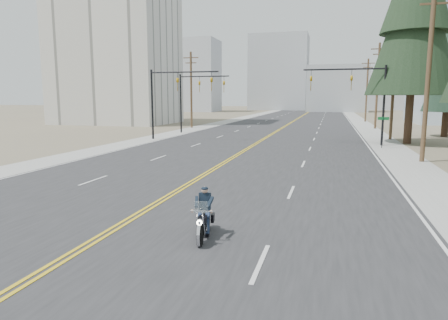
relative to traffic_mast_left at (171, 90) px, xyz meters
name	(u,v)px	position (x,y,z in m)	size (l,w,h in m)	color
road	(294,121)	(8.98, 38.00, -4.93)	(20.00, 200.00, 0.01)	#303033
sidewalk_left	(235,120)	(-2.52, 38.00, -4.93)	(3.00, 200.00, 0.01)	#A5A5A0
sidewalk_right	(359,122)	(20.48, 38.00, -4.93)	(3.00, 200.00, 0.01)	#A5A5A0
traffic_mast_left	(171,90)	(0.00, 0.00, 0.00)	(7.10, 0.26, 7.00)	black
traffic_mast_right	(360,89)	(17.95, 0.00, 0.00)	(7.10, 0.26, 7.00)	black
traffic_mast_far	(194,92)	(-0.33, 8.00, -0.06)	(6.10, 0.26, 7.00)	black
street_sign	(383,127)	(19.78, -2.00, -3.13)	(0.90, 0.06, 2.62)	black
utility_pole_b	(429,69)	(21.48, -9.00, 1.05)	(2.20, 0.30, 11.50)	brown
utility_pole_c	(394,82)	(21.48, 6.00, 0.79)	(2.20, 0.30, 11.00)	brown
utility_pole_d	(377,85)	(21.48, 21.00, 1.05)	(2.20, 0.30, 11.50)	brown
utility_pole_e	(367,89)	(21.48, 38.00, 0.79)	(2.20, 0.30, 11.00)	brown
utility_pole_left	(191,89)	(-3.52, 16.00, 0.54)	(2.20, 0.30, 10.50)	brown
apartment_block	(115,31)	(-19.02, 23.00, 10.06)	(18.00, 14.00, 30.00)	silver
haze_bldg_a	(195,76)	(-26.02, 83.00, 6.06)	(14.00, 12.00, 22.00)	#B7BCC6
haze_bldg_b	(337,89)	(16.98, 93.00, 2.06)	(18.00, 14.00, 14.00)	#ADB2B7
haze_bldg_d	(279,73)	(-3.02, 108.00, 8.06)	(20.00, 15.00, 26.00)	#ADB2B7
haze_bldg_e	(385,93)	(33.98, 118.00, 1.06)	(14.00, 14.00, 12.00)	#B7BCC6
haze_bldg_f	(169,87)	(-41.02, 98.00, 3.06)	(12.00, 12.00, 16.00)	#ADB2B7
motorcyclist	(204,213)	(11.99, -26.53, -4.18)	(0.84, 1.95, 1.52)	black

